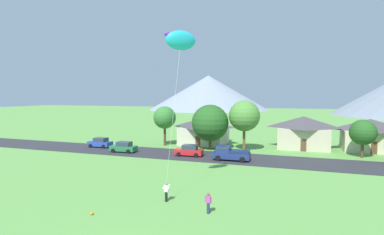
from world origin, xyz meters
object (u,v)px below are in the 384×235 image
(house_leftmost, at_px, (303,132))
(tree_right_of_center, at_px, (363,132))
(house_right_center, at_px, (370,134))
(kite_flyer_with_kite, at_px, (180,43))
(house_left_center, at_px, (204,130))
(soccer_ball, at_px, (92,213))
(tree_near_right, at_px, (210,123))
(parked_car_blue_east_end, at_px, (100,143))
(parked_car_green_west_end, at_px, (124,147))
(tree_center, at_px, (165,118))
(tree_left_of_center, at_px, (244,116))
(parked_car_red_mid_west, at_px, (189,151))
(watcher_person, at_px, (208,203))
(pickup_truck_navy_west_side, at_px, (230,153))

(house_leftmost, bearing_deg, tree_right_of_center, -34.55)
(house_right_center, relative_size, kite_flyer_with_kite, 0.58)
(house_left_center, distance_m, soccer_ball, 35.56)
(tree_near_right, relative_size, parked_car_blue_east_end, 1.82)
(parked_car_green_west_end, relative_size, soccer_ball, 17.85)
(house_right_center, distance_m, tree_center, 34.92)
(tree_left_of_center, xyz_separation_m, tree_near_right, (-5.67, -0.63, -1.28))
(house_leftmost, relative_size, parked_car_green_west_end, 2.10)
(tree_center, xyz_separation_m, parked_car_green_west_end, (-3.58, -8.29, -4.25))
(parked_car_red_mid_west, distance_m, watcher_person, 21.98)
(parked_car_red_mid_west, bearing_deg, house_left_center, 95.62)
(tree_left_of_center, height_order, parked_car_blue_east_end, tree_left_of_center)
(house_left_center, distance_m, parked_car_blue_east_end, 19.08)
(tree_right_of_center, distance_m, soccer_ball, 39.30)
(kite_flyer_with_kite, xyz_separation_m, watcher_person, (3.80, -3.92, -13.14))
(tree_left_of_center, distance_m, tree_right_of_center, 17.53)
(tree_left_of_center, bearing_deg, watcher_person, -86.92)
(parked_car_green_west_end, xyz_separation_m, watcher_person, (19.66, -19.65, 0.01))
(tree_center, height_order, parked_car_red_mid_west, tree_center)
(tree_left_of_center, bearing_deg, parked_car_red_mid_west, -135.44)
(soccer_ball, bearing_deg, parked_car_blue_east_end, 124.53)
(parked_car_blue_east_end, bearing_deg, house_left_center, 31.85)
(house_left_center, height_order, soccer_ball, house_left_center)
(soccer_ball, bearing_deg, house_right_center, 54.20)
(house_leftmost, height_order, parked_car_green_west_end, house_leftmost)
(tree_center, xyz_separation_m, kite_flyer_with_kite, (12.28, -24.03, 8.90))
(house_leftmost, relative_size, tree_left_of_center, 1.07)
(parked_car_green_west_end, distance_m, parked_car_red_mid_west, 11.04)
(parked_car_blue_east_end, distance_m, soccer_ball, 30.87)
(tree_left_of_center, relative_size, watcher_person, 5.01)
(kite_flyer_with_kite, bearing_deg, house_leftmost, 68.11)
(house_right_center, height_order, parked_car_blue_east_end, house_right_center)
(house_right_center, height_order, pickup_truck_navy_west_side, house_right_center)
(house_right_center, distance_m, watcher_person, 38.54)
(tree_center, bearing_deg, house_left_center, 34.72)
(tree_left_of_center, height_order, tree_center, tree_left_of_center)
(house_leftmost, xyz_separation_m, tree_near_right, (-15.01, -6.32, 1.65))
(tree_center, distance_m, parked_car_green_west_end, 9.98)
(pickup_truck_navy_west_side, height_order, watcher_person, pickup_truck_navy_west_side)
(pickup_truck_navy_west_side, distance_m, soccer_ball, 23.26)
(house_leftmost, relative_size, soccer_ball, 37.41)
(kite_flyer_with_kite, bearing_deg, tree_right_of_center, 49.97)
(tree_left_of_center, relative_size, tree_center, 1.16)
(pickup_truck_navy_west_side, bearing_deg, house_right_center, 35.80)
(tree_right_of_center, height_order, pickup_truck_navy_west_side, tree_right_of_center)
(house_right_center, xyz_separation_m, parked_car_red_mid_west, (-26.89, -13.68, -1.89))
(pickup_truck_navy_west_side, bearing_deg, tree_near_right, 123.82)
(parked_car_red_mid_west, relative_size, kite_flyer_with_kite, 0.28)
(watcher_person, bearing_deg, tree_left_of_center, 93.08)
(tree_right_of_center, distance_m, pickup_truck_navy_west_side, 20.05)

